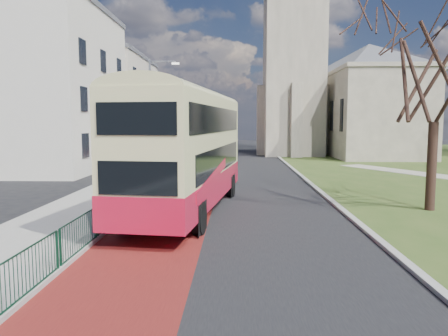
{
  "coord_description": "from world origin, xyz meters",
  "views": [
    {
      "loc": [
        1.56,
        -12.78,
        3.81
      ],
      "look_at": [
        1.07,
        4.46,
        2.0
      ],
      "focal_mm": 35.0,
      "sensor_mm": 36.0,
      "label": 1
    }
  ],
  "objects": [
    {
      "name": "ground",
      "position": [
        0.0,
        0.0,
        0.0
      ],
      "size": [
        160.0,
        160.0,
        0.0
      ],
      "primitive_type": "plane",
      "color": "black",
      "rests_on": "ground"
    },
    {
      "name": "road_carriageway",
      "position": [
        1.5,
        20.0,
        0.01
      ],
      "size": [
        9.0,
        120.0,
        0.01
      ],
      "primitive_type": "cube",
      "color": "black",
      "rests_on": "ground"
    },
    {
      "name": "bus_lane",
      "position": [
        -1.2,
        20.0,
        0.01
      ],
      "size": [
        3.4,
        120.0,
        0.01
      ],
      "primitive_type": "cube",
      "color": "#591414",
      "rests_on": "ground"
    },
    {
      "name": "pavement_west",
      "position": [
        -5.0,
        20.0,
        0.06
      ],
      "size": [
        4.0,
        120.0,
        0.12
      ],
      "primitive_type": "cube",
      "color": "gray",
      "rests_on": "ground"
    },
    {
      "name": "kerb_west",
      "position": [
        -3.0,
        20.0,
        0.07
      ],
      "size": [
        0.25,
        120.0,
        0.13
      ],
      "primitive_type": "cube",
      "color": "#999993",
      "rests_on": "ground"
    },
    {
      "name": "kerb_east",
      "position": [
        6.1,
        22.0,
        0.07
      ],
      "size": [
        0.25,
        80.0,
        0.13
      ],
      "primitive_type": "cube",
      "color": "#999993",
      "rests_on": "ground"
    },
    {
      "name": "pedestrian_railing",
      "position": [
        -2.95,
        4.0,
        0.55
      ],
      "size": [
        0.07,
        24.0,
        1.12
      ],
      "color": "#0C3622",
      "rests_on": "ground"
    },
    {
      "name": "gothic_church",
      "position": [
        12.56,
        38.0,
        13.13
      ],
      "size": [
        16.38,
        18.0,
        40.0
      ],
      "color": "gray",
      "rests_on": "ground"
    },
    {
      "name": "street_block_near",
      "position": [
        -14.0,
        22.0,
        6.51
      ],
      "size": [
        10.3,
        14.3,
        13.0
      ],
      "color": "silver",
      "rests_on": "ground"
    },
    {
      "name": "street_block_far",
      "position": [
        -14.0,
        38.0,
        5.76
      ],
      "size": [
        10.3,
        16.3,
        11.5
      ],
      "color": "beige",
      "rests_on": "ground"
    },
    {
      "name": "streetlamp",
      "position": [
        -4.35,
        18.0,
        4.59
      ],
      "size": [
        2.13,
        0.18,
        8.0
      ],
      "color": "gray",
      "rests_on": "pavement_west"
    },
    {
      "name": "bus",
      "position": [
        -0.51,
        5.5,
        2.88
      ],
      "size": [
        4.3,
        12.32,
        5.04
      ],
      "rotation": [
        0.0,
        0.0,
        -0.13
      ],
      "color": "#B9112D",
      "rests_on": "ground"
    },
    {
      "name": "winter_tree_near",
      "position": [
        9.92,
        6.03,
        6.81
      ],
      "size": [
        8.48,
        8.48,
        9.76
      ],
      "rotation": [
        0.0,
        0.0,
        -0.34
      ],
      "color": "#311E18",
      "rests_on": "grass_green"
    }
  ]
}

